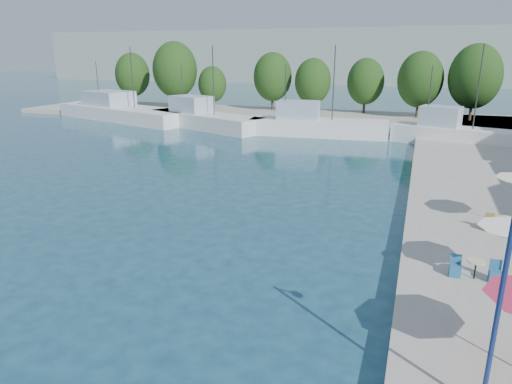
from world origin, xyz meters
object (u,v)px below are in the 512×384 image
at_px(trawler_01, 122,112).
at_px(trawler_02, 203,119).
at_px(trawler_03, 314,126).
at_px(trawler_04, 454,135).

height_order(trawler_01, trawler_02, same).
xyz_separation_m(trawler_03, trawler_04, (14.62, -0.86, 0.00)).
bearing_deg(trawler_03, trawler_01, 167.42).
bearing_deg(trawler_03, trawler_04, -8.46).
bearing_deg(trawler_04, trawler_02, -168.19).
bearing_deg(trawler_03, trawler_02, 171.85).
bearing_deg(trawler_01, trawler_03, 10.51).
xyz_separation_m(trawler_01, trawler_03, (28.47, -3.75, 0.00)).
bearing_deg(trawler_04, trawler_03, -168.35).
xyz_separation_m(trawler_02, trawler_04, (29.01, -1.63, 0.00)).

